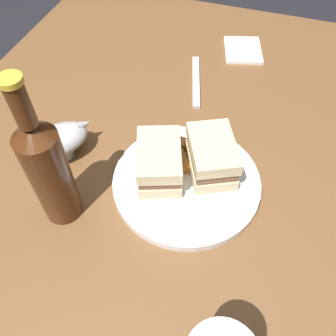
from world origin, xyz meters
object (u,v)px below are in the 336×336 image
(sandwich_half_right, at_px, (159,162))
(fork, at_px, (196,81))
(plate, at_px, (186,182))
(napkin, at_px, (243,50))
(sandwich_half_left, at_px, (212,156))
(gravy_boat, at_px, (59,140))
(cider_bottle, at_px, (48,170))

(sandwich_half_right, bearing_deg, fork, -178.08)
(sandwich_half_right, height_order, fork, sandwich_half_right)
(plate, xyz_separation_m, napkin, (-0.44, 0.02, -0.00))
(sandwich_half_left, distance_m, sandwich_half_right, 0.09)
(plate, distance_m, gravy_boat, 0.25)
(sandwich_half_left, xyz_separation_m, fork, (-0.25, -0.09, -0.05))
(sandwich_half_right, height_order, cider_bottle, cider_bottle)
(plate, relative_size, fork, 1.47)
(sandwich_half_right, relative_size, gravy_boat, 0.96)
(cider_bottle, relative_size, napkin, 2.55)
(plate, xyz_separation_m, cider_bottle, (0.12, -0.19, 0.10))
(plate, xyz_separation_m, fork, (-0.29, -0.06, -0.00))
(gravy_boat, xyz_separation_m, napkin, (-0.45, 0.27, -0.04))
(sandwich_half_left, relative_size, cider_bottle, 0.48)
(cider_bottle, bearing_deg, napkin, 159.73)
(plate, relative_size, cider_bottle, 0.95)
(napkin, bearing_deg, cider_bottle, -20.27)
(gravy_boat, bearing_deg, sandwich_half_right, 90.67)
(sandwich_half_left, xyz_separation_m, napkin, (-0.41, -0.01, -0.05))
(plate, distance_m, sandwich_half_right, 0.06)
(gravy_boat, bearing_deg, fork, 147.30)
(gravy_boat, distance_m, cider_bottle, 0.15)
(cider_bottle, bearing_deg, sandwich_half_right, 129.94)
(gravy_boat, bearing_deg, sandwich_half_left, 98.50)
(plate, height_order, sandwich_half_right, sandwich_half_right)
(plate, height_order, sandwich_half_left, sandwich_half_left)
(sandwich_half_right, relative_size, fork, 0.73)
(gravy_boat, relative_size, cider_bottle, 0.49)
(fork, bearing_deg, napkin, 136.79)
(sandwich_half_left, bearing_deg, napkin, -178.15)
(fork, bearing_deg, cider_bottle, -33.04)
(gravy_boat, height_order, fork, gravy_boat)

